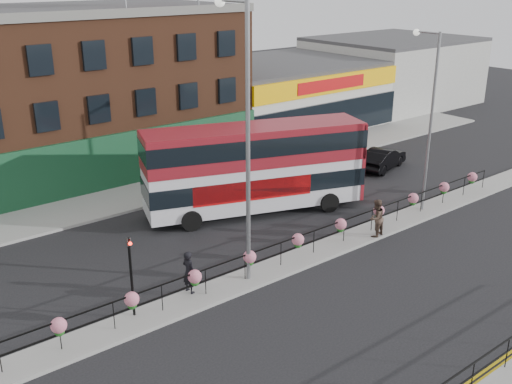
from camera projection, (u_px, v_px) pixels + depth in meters
ground at (297, 262)px, 27.13m from camera, size 120.00×120.00×0.00m
north_pavement at (162, 189)px, 35.87m from camera, size 60.00×4.00×0.15m
median at (297, 260)px, 27.10m from camera, size 60.00×1.60×0.15m
yellow_line_inner at (493, 365)px, 20.03m from camera, size 60.00×0.10×0.01m
yellow_line_outer at (498, 367)px, 19.90m from camera, size 60.00×0.10×0.01m
brick_building at (38, 93)px, 37.58m from camera, size 25.00×12.21×10.30m
supermarket at (279, 94)px, 50.13m from camera, size 15.00×12.25×5.30m
warehouse_east at (392, 70)px, 58.68m from camera, size 14.50×12.00×6.30m
median_railing at (298, 241)px, 26.76m from camera, size 30.04×0.56×1.23m
south_railing at (473, 370)px, 18.23m from camera, size 20.04×0.05×1.12m
double_decker_bus at (256, 160)px, 31.72m from camera, size 12.07×6.57×4.79m
car at (383, 159)px, 39.50m from camera, size 3.73×5.12×1.43m
pedestrian_a at (189, 272)px, 23.98m from camera, size 0.79×0.63×1.80m
pedestrian_b at (376, 218)px, 29.07m from camera, size 1.08×0.93×1.90m
lamp_column_west at (243, 122)px, 23.24m from camera, size 0.41×1.99×11.34m
lamp_column_east at (428, 107)px, 30.90m from camera, size 0.34×1.66×9.45m
traffic_light_median at (130, 260)px, 21.86m from camera, size 0.15×0.28×3.65m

